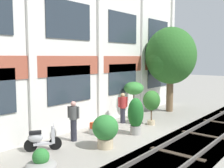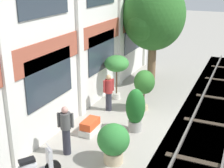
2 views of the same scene
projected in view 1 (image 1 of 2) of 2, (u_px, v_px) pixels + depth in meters
The scene contains 13 objects.
ground_plane at pixel (145, 133), 12.10m from camera, with size 80.00×80.00×0.00m, color #9E998E.
apartment_facade at pixel (96, 49), 13.60m from camera, with size 16.60×0.64×7.90m.
rail_tracks at pixel (193, 146), 10.67m from camera, with size 24.24×2.80×0.43m.
broadleaf_tree at pixel (171, 57), 16.59m from camera, with size 3.38×3.22×5.38m.
potted_plant_terracotta_small at pixel (134, 89), 14.94m from camera, with size 1.13×1.13×2.09m.
potted_plant_low_pan at pixel (152, 101), 13.48m from camera, with size 0.89×0.89×1.79m.
potted_plant_wide_bowl at pixel (41, 163), 8.04m from camera, with size 0.98×0.98×0.72m.
potted_plant_fluted_column at pixel (105, 129), 10.06m from camera, with size 1.01×1.01×1.30m.
potted_plant_square_trough at pixel (99, 127), 12.14m from camera, with size 0.94×0.53×0.52m.
potted_plant_glazed_jar at pixel (136, 115), 11.83m from camera, with size 0.72×0.72×1.67m.
scooter_near_curb at pixel (41, 139), 9.76m from camera, with size 1.17×0.88×0.98m.
resident_by_doorway at pixel (123, 107), 13.86m from camera, with size 0.46×0.34×1.61m.
resident_watching_tracks at pixel (74, 120), 10.89m from camera, with size 0.34×0.50×1.68m.
Camera 1 is at (-10.13, -6.25, 3.51)m, focal length 42.00 mm.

